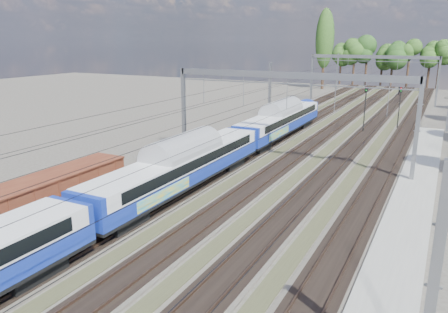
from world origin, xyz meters
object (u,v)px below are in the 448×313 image
at_px(freight_boxcar, 47,197).
at_px(signal_near, 365,104).
at_px(signal_far, 400,103).
at_px(worker, 399,91).
at_px(emu_train, 180,161).

distance_m(freight_boxcar, signal_near, 42.02).
bearing_deg(signal_far, freight_boxcar, -85.93).
bearing_deg(worker, signal_far, 161.19).
distance_m(signal_near, signal_far, 6.02).
distance_m(worker, signal_far, 38.17).
xyz_separation_m(freight_boxcar, worker, (12.87, 82.52, -0.98)).
distance_m(emu_train, signal_far, 37.69).
height_order(freight_boxcar, signal_near, signal_near).
height_order(emu_train, freight_boxcar, emu_train).
height_order(emu_train, signal_near, signal_near).
relative_size(freight_boxcar, signal_far, 2.21).
relative_size(signal_near, signal_far, 1.07).
height_order(freight_boxcar, worker, freight_boxcar).
bearing_deg(signal_near, emu_train, -94.86).
relative_size(worker, signal_far, 0.35).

